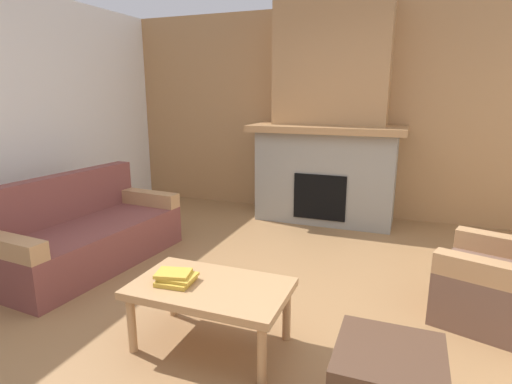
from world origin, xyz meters
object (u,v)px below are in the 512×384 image
(fireplace, at_px, (328,130))
(armchair, at_px, (508,285))
(couch, at_px, (85,235))
(coffee_table, at_px, (210,293))

(fireplace, distance_m, armchair, 2.82)
(couch, height_order, coffee_table, couch)
(coffee_table, bearing_deg, fireplace, 87.63)
(couch, bearing_deg, coffee_table, -23.84)
(armchair, height_order, coffee_table, armchair)
(fireplace, xyz_separation_m, couch, (-1.88, -2.29, -0.88))
(armchair, bearing_deg, couch, -176.43)
(fireplace, bearing_deg, coffee_table, -92.37)
(fireplace, bearing_deg, armchair, -50.20)
(fireplace, height_order, coffee_table, fireplace)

